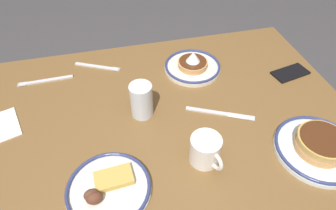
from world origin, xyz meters
TOP-DOWN VIEW (x-y plane):
  - dining_table at (0.00, 0.00)m, footprint 1.32×0.90m
  - plate_near_main at (-0.18, -0.22)m, footprint 0.22×0.22m
  - plate_center_pancakes at (0.20, 0.24)m, footprint 0.23×0.23m
  - plate_far_companion at (-0.43, 0.26)m, footprint 0.26×0.26m
  - coffee_mug at (-0.09, 0.20)m, footprint 0.09×0.12m
  - drinking_glass at (0.06, -0.03)m, footprint 0.08×0.08m
  - cell_phone at (-0.55, -0.10)m, footprint 0.16×0.10m
  - fork_near at (0.19, -0.32)m, footprint 0.18×0.10m
  - fork_far at (0.39, -0.28)m, footprint 0.20×0.02m
  - butter_knife at (-0.20, 0.04)m, footprint 0.22×0.12m

SIDE VIEW (x-z plane):
  - dining_table at x=0.00m, z-range 0.25..1.01m
  - butter_knife at x=-0.20m, z-range 0.75..0.76m
  - fork_far at x=0.39m, z-range 0.75..0.76m
  - fork_near at x=0.19m, z-range 0.75..0.76m
  - cell_phone at x=-0.55m, z-range 0.75..0.76m
  - plate_center_pancakes at x=0.20m, z-range 0.74..0.79m
  - plate_near_main at x=-0.18m, z-range 0.73..0.81m
  - plate_far_companion at x=-0.43m, z-range 0.74..0.81m
  - coffee_mug at x=-0.09m, z-range 0.76..0.84m
  - drinking_glass at x=0.06m, z-range 0.75..0.87m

